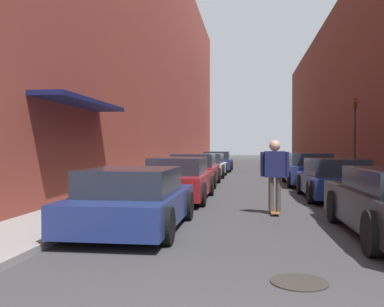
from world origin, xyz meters
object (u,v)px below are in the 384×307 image
object	(u,v)px
traffic_light	(355,130)
parked_car_left_1	(179,180)
parked_car_left_2	(194,170)
parked_car_left_3	(207,166)
parked_car_left_0	(133,200)
parked_car_right_3	(295,165)
parked_car_right_2	(308,170)
manhole_cover	(299,282)
parked_car_right_1	(335,179)
parked_car_left_4	(217,161)
skateboarder	(275,169)

from	to	relation	value
traffic_light	parked_car_left_1	bearing A→B (deg)	-131.91
parked_car_left_2	parked_car_left_3	world-z (taller)	parked_car_left_2
parked_car_left_0	parked_car_left_2	distance (m)	9.78
parked_car_left_0	parked_car_left_2	xyz separation A→B (m)	(-0.01, 9.78, 0.06)
parked_car_left_1	parked_car_left_3	size ratio (longest dim) A/B	1.06
parked_car_left_1	parked_car_right_3	size ratio (longest dim) A/B	0.92
parked_car_left_2	parked_car_right_2	distance (m)	4.93
manhole_cover	parked_car_left_1	bearing A→B (deg)	109.55
parked_car_right_1	manhole_cover	xyz separation A→B (m)	(-2.09, -8.65, -0.61)
parked_car_left_2	parked_car_right_3	world-z (taller)	parked_car_left_2
parked_car_left_3	parked_car_left_4	bearing A→B (deg)	88.60
skateboarder	traffic_light	bearing A→B (deg)	67.24
skateboarder	parked_car_left_4	bearing A→B (deg)	98.54
parked_car_right_1	skateboarder	xyz separation A→B (m)	(-2.06, -3.32, 0.50)
parked_car_right_2	parked_car_left_4	bearing A→B (deg)	114.95
parked_car_right_2	parked_car_right_1	bearing A→B (deg)	-88.37
parked_car_right_3	traffic_light	bearing A→B (deg)	-57.69
parked_car_left_1	parked_car_right_1	distance (m)	4.92
parked_car_left_4	skateboarder	distance (m)	18.53
parked_car_left_3	parked_car_left_4	size ratio (longest dim) A/B	0.91
parked_car_left_2	parked_car_left_4	xyz separation A→B (m)	(0.18, 10.92, -0.01)
parked_car_left_3	parked_car_right_2	world-z (taller)	parked_car_right_2
parked_car_left_1	parked_car_right_1	xyz separation A→B (m)	(4.83, 0.92, -0.02)
parked_car_right_1	parked_car_right_2	size ratio (longest dim) A/B	0.95
parked_car_left_3	traffic_light	xyz separation A→B (m)	(7.20, -2.36, 1.81)
parked_car_left_4	manhole_cover	distance (m)	23.81
parked_car_left_1	parked_car_right_3	distance (m)	12.50
parked_car_left_3	parked_car_right_1	xyz separation A→B (m)	(4.95, -9.32, 0.00)
parked_car_left_2	skateboarder	xyz separation A→B (m)	(2.93, -7.39, 0.47)
parked_car_left_1	parked_car_left_3	xyz separation A→B (m)	(-0.12, 10.24, -0.02)
parked_car_left_0	parked_car_left_4	size ratio (longest dim) A/B	0.90
parked_car_left_1	traffic_light	bearing A→B (deg)	48.09
parked_car_right_2	manhole_cover	distance (m)	13.75
parked_car_right_2	parked_car_right_3	size ratio (longest dim) A/B	0.94
parked_car_left_3	manhole_cover	distance (m)	18.20
skateboarder	traffic_light	distance (m)	11.22
manhole_cover	skateboarder	bearing A→B (deg)	89.77
parked_car_left_2	skateboarder	world-z (taller)	skateboarder
skateboarder	traffic_light	size ratio (longest dim) A/B	0.48
manhole_cover	traffic_light	world-z (taller)	traffic_light
parked_car_right_1	parked_car_right_2	world-z (taller)	parked_car_right_2
parked_car_left_0	parked_car_left_4	bearing A→B (deg)	89.54
parked_car_left_4	skateboarder	xyz separation A→B (m)	(2.75, -18.32, 0.48)
parked_car_left_0	parked_car_left_3	distance (m)	15.02
parked_car_left_3	parked_car_left_4	distance (m)	5.68
parked_car_right_1	parked_car_left_2	bearing A→B (deg)	140.79
parked_car_left_0	traffic_light	bearing A→B (deg)	60.29
manhole_cover	traffic_light	distance (m)	16.38
parked_car_left_4	skateboarder	size ratio (longest dim) A/B	2.47
parked_car_left_3	parked_car_left_0	bearing A→B (deg)	-90.10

